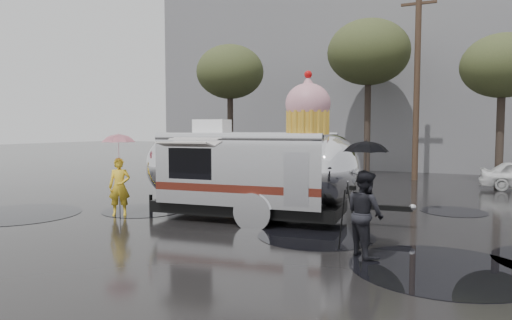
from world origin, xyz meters
The scene contains 14 objects.
ground centered at (0.00, 0.00, 0.00)m, with size 120.00×120.00×0.00m, color black.
puddles centered at (0.36, 0.90, 0.01)m, with size 16.64×8.69×0.01m.
grey_building centered at (-4.00, 24.00, 6.50)m, with size 22.00×12.00×13.00m, color slate.
utility_pole centered at (2.50, 14.00, 4.62)m, with size 1.60×0.28×9.00m.
tree_left centered at (-7.00, 13.00, 5.48)m, with size 3.64×3.64×6.95m.
tree_mid centered at (0.00, 15.00, 6.34)m, with size 4.20×4.20×8.03m.
tree_right centered at (6.00, 13.00, 5.06)m, with size 3.36×3.36×6.42m.
barricade_row centered at (-5.55, 9.96, 0.52)m, with size 4.30×0.80×1.00m.
airstream_trailer centered at (-0.44, 2.26, 1.42)m, with size 7.49×3.33×4.05m.
person_left centered at (-4.05, 1.04, 0.82)m, with size 0.59×0.39×1.64m, color yellow.
umbrella_pink centered at (-4.05, 1.04, 1.95)m, with size 1.18×1.18×2.35m.
person_right centered at (3.13, -0.13, 0.84)m, with size 0.81×0.45×1.68m, color black.
umbrella_black centered at (3.13, -0.13, 1.91)m, with size 1.06×1.06×2.27m.
tripod centered at (2.81, 0.18, 0.76)m, with size 0.55×0.52×1.34m.
Camera 1 is at (4.97, -8.88, 2.48)m, focal length 32.00 mm.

